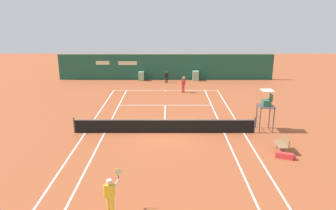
{
  "coord_description": "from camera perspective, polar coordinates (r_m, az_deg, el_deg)",
  "views": [
    {
      "loc": [
        0.24,
        -19.89,
        7.9
      ],
      "look_at": [
        0.16,
        3.8,
        0.8
      ],
      "focal_mm": 34.09,
      "sensor_mm": 36.0,
      "label": 1
    }
  ],
  "objects": [
    {
      "name": "ground_plane",
      "position": [
        21.93,
        -0.45,
        -4.42
      ],
      "size": [
        80.0,
        80.0,
        0.01
      ],
      "color": "#A8512D"
    },
    {
      "name": "tennis_net",
      "position": [
        21.22,
        -0.47,
        -3.7
      ],
      "size": [
        12.1,
        0.1,
        1.07
      ],
      "color": "#4C4C51",
      "rests_on": "ground_plane"
    },
    {
      "name": "sponsor_back_wall",
      "position": [
        37.42,
        -0.15,
        6.73
      ],
      "size": [
        25.0,
        1.02,
        2.96
      ],
      "color": "#1E5642",
      "rests_on": "ground_plane"
    },
    {
      "name": "umpire_chair",
      "position": [
        22.28,
        17.36,
        0.11
      ],
      "size": [
        1.0,
        1.0,
        2.81
      ],
      "rotation": [
        0.0,
        0.0,
        1.57
      ],
      "color": "#47474C",
      "rests_on": "ground_plane"
    },
    {
      "name": "player_bench",
      "position": [
        19.65,
        19.95,
        -6.49
      ],
      "size": [
        0.54,
        1.15,
        0.88
      ],
      "rotation": [
        0.0,
        0.0,
        1.57
      ],
      "color": "#38383D",
      "rests_on": "ground_plane"
    },
    {
      "name": "equipment_bag",
      "position": [
        18.95,
        20.54,
        -8.56
      ],
      "size": [
        1.07,
        0.63,
        0.32
      ],
      "color": "#DB3838",
      "rests_on": "ground_plane"
    },
    {
      "name": "player_on_baseline",
      "position": [
        31.54,
        2.93,
        3.88
      ],
      "size": [
        0.46,
        0.8,
        1.76
      ],
      "rotation": [
        0.0,
        0.0,
        3.6
      ],
      "color": "red",
      "rests_on": "ground_plane"
    },
    {
      "name": "player_near_side",
      "position": [
        13.3,
        -10.12,
        -15.2
      ],
      "size": [
        0.69,
        0.64,
        1.78
      ],
      "rotation": [
        0.0,
        0.0,
        -0.13
      ],
      "color": "yellow",
      "rests_on": "ground_plane"
    },
    {
      "name": "ball_kid_right_post",
      "position": [
        35.84,
        -0.09,
        5.17
      ],
      "size": [
        0.43,
        0.18,
        1.29
      ],
      "rotation": [
        0.0,
        0.0,
        3.16
      ],
      "color": "black",
      "rests_on": "ground_plane"
    },
    {
      "name": "tennis_ball_near_service_line",
      "position": [
        28.2,
        -2.69,
        0.47
      ],
      "size": [
        0.07,
        0.07,
        0.07
      ],
      "primitive_type": "sphere",
      "color": "#CCE033",
      "rests_on": "ground_plane"
    },
    {
      "name": "tennis_ball_mid_court",
      "position": [
        26.99,
        4.21,
        -0.31
      ],
      "size": [
        0.07,
        0.07,
        0.07
      ],
      "primitive_type": "sphere",
      "color": "#CCE033",
      "rests_on": "ground_plane"
    },
    {
      "name": "tennis_ball_by_sideline",
      "position": [
        30.62,
        3.36,
        1.77
      ],
      "size": [
        0.07,
        0.07,
        0.07
      ],
      "primitive_type": "sphere",
      "color": "#CCE033",
      "rests_on": "ground_plane"
    }
  ]
}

